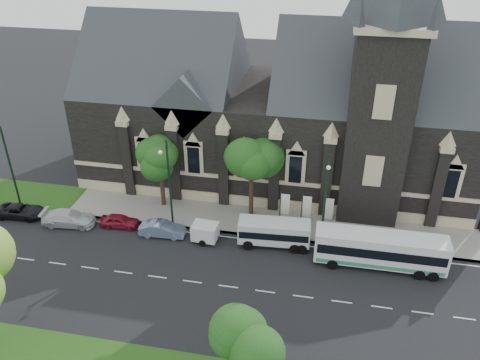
% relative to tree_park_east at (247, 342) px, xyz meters
% --- Properties ---
extents(ground, '(160.00, 160.00, 0.00)m').
position_rel_tree_park_east_xyz_m(ground, '(-6.18, 9.32, -4.62)').
color(ground, black).
rests_on(ground, ground).
extents(sidewalk, '(80.00, 5.00, 0.15)m').
position_rel_tree_park_east_xyz_m(sidewalk, '(-6.18, 18.82, -4.54)').
color(sidewalk, gray).
rests_on(sidewalk, ground).
extents(museum, '(40.00, 17.70, 29.90)m').
position_rel_tree_park_east_xyz_m(museum, '(-1.06, 28.10, 3.55)').
color(museum, black).
rests_on(museum, ground).
extents(tree_park_east, '(3.40, 3.40, 6.28)m').
position_rel_tree_park_east_xyz_m(tree_park_east, '(0.00, 0.00, 0.00)').
color(tree_park_east, black).
rests_on(tree_park_east, ground).
extents(tree_walk_right, '(4.08, 4.08, 7.80)m').
position_rel_tree_park_east_xyz_m(tree_walk_right, '(-2.96, 20.04, 1.20)').
color(tree_walk_right, black).
rests_on(tree_walk_right, ground).
extents(tree_walk_left, '(3.91, 3.91, 7.64)m').
position_rel_tree_park_east_xyz_m(tree_walk_left, '(-11.97, 20.03, 1.12)').
color(tree_walk_left, black).
rests_on(tree_walk_left, ground).
extents(street_lamp_near, '(0.36, 1.88, 9.00)m').
position_rel_tree_park_east_xyz_m(street_lamp_near, '(3.82, 16.42, 0.49)').
color(street_lamp_near, black).
rests_on(street_lamp_near, ground).
extents(street_lamp_mid, '(0.36, 1.88, 9.00)m').
position_rel_tree_park_east_xyz_m(street_lamp_mid, '(-10.18, 16.42, 0.49)').
color(street_lamp_mid, black).
rests_on(street_lamp_mid, ground).
extents(street_lamp_far, '(0.36, 1.88, 9.00)m').
position_rel_tree_park_east_xyz_m(street_lamp_far, '(-26.18, 16.42, 0.49)').
color(street_lamp_far, black).
rests_on(street_lamp_far, ground).
extents(banner_flag_left, '(0.90, 0.10, 4.00)m').
position_rel_tree_park_east_xyz_m(banner_flag_left, '(0.11, 18.32, -2.24)').
color(banner_flag_left, black).
rests_on(banner_flag_left, ground).
extents(banner_flag_center, '(0.90, 0.10, 4.00)m').
position_rel_tree_park_east_xyz_m(banner_flag_center, '(2.11, 18.32, -2.24)').
color(banner_flag_center, black).
rests_on(banner_flag_center, ground).
extents(banner_flag_right, '(0.90, 0.10, 4.00)m').
position_rel_tree_park_east_xyz_m(banner_flag_right, '(4.11, 18.32, -2.24)').
color(banner_flag_right, black).
rests_on(banner_flag_right, ground).
extents(tour_coach, '(10.79, 2.56, 3.14)m').
position_rel_tree_park_east_xyz_m(tour_coach, '(8.73, 14.30, -2.90)').
color(tour_coach, silver).
rests_on(tour_coach, ground).
extents(shuttle_bus, '(6.46, 2.65, 2.44)m').
position_rel_tree_park_east_xyz_m(shuttle_bus, '(-0.31, 15.53, -3.19)').
color(shuttle_bus, silver).
rests_on(shuttle_bus, ground).
extents(box_trailer, '(3.32, 1.95, 1.74)m').
position_rel_tree_park_east_xyz_m(box_trailer, '(-6.52, 14.91, -3.63)').
color(box_trailer, silver).
rests_on(box_trailer, ground).
extents(sedan, '(4.33, 1.75, 1.40)m').
position_rel_tree_park_east_xyz_m(sedan, '(-10.61, 14.94, -3.92)').
color(sedan, '#7C8FB3').
rests_on(sedan, ground).
extents(car_far_red, '(3.76, 1.71, 1.25)m').
position_rel_tree_park_east_xyz_m(car_far_red, '(-15.06, 15.51, -3.99)').
color(car_far_red, maroon).
rests_on(car_far_red, ground).
extents(car_far_white, '(5.25, 2.54, 1.47)m').
position_rel_tree_park_east_xyz_m(car_far_white, '(-19.93, 14.88, -3.88)').
color(car_far_white, silver).
rests_on(car_far_white, ground).
extents(car_far_black, '(4.71, 2.43, 1.27)m').
position_rel_tree_park_east_xyz_m(car_far_black, '(-25.25, 15.26, -3.98)').
color(car_far_black, black).
rests_on(car_far_black, ground).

